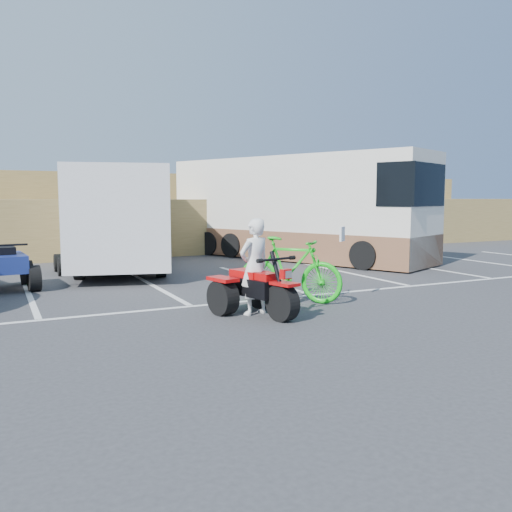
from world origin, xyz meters
name	(u,v)px	position (x,y,z in m)	size (l,w,h in m)	color
ground	(244,335)	(0.00, 0.00, 0.00)	(100.00, 100.00, 0.00)	#343436
parking_stripes	(204,290)	(0.87, 4.07, 0.00)	(28.00, 5.16, 0.01)	white
grass_embankment	(84,214)	(0.00, 15.48, 1.42)	(40.00, 8.50, 3.10)	olive
red_trike_atv	(260,316)	(0.82, 1.11, 0.00)	(1.24, 1.65, 1.07)	#B10A0A
rider	(255,267)	(0.78, 1.26, 0.85)	(0.62, 0.41, 1.70)	white
green_dirt_bike	(290,269)	(1.92, 2.02, 0.64)	(0.61, 2.14, 1.29)	#14BF19
cargo_trailer	(122,216)	(-0.04, 8.12, 1.54)	(3.90, 6.51, 2.84)	silver
rv_motorhome	(295,216)	(5.90, 8.68, 1.46)	(5.94, 9.48, 3.35)	silver
quad_atv_blue	(7,290)	(-3.10, 6.04, 0.00)	(1.24, 1.66, 1.08)	navy
quad_atv_green	(77,273)	(-1.30, 8.24, 0.00)	(1.06, 1.42, 0.93)	#135517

